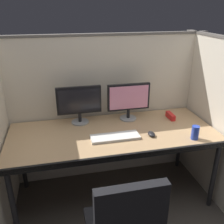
# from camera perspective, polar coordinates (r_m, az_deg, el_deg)

# --- Properties ---
(ground_plane) EXTENTS (8.00, 8.00, 0.00)m
(ground_plane) POSITION_cam_1_polar(r_m,az_deg,el_deg) (2.52, 1.92, -22.88)
(ground_plane) COLOR #423D38
(cubicle_partition_rear) EXTENTS (2.21, 0.06, 1.57)m
(cubicle_partition_rear) POSITION_cam_1_polar(r_m,az_deg,el_deg) (2.68, -1.88, 0.67)
(cubicle_partition_rear) COLOR beige
(cubicle_partition_rear) RESTS_ON ground
(cubicle_partition_right) EXTENTS (0.06, 1.41, 1.57)m
(cubicle_partition_right) POSITION_cam_1_polar(r_m,az_deg,el_deg) (2.60, 22.74, -2.00)
(cubicle_partition_right) COLOR beige
(cubicle_partition_right) RESTS_ON ground
(desk) EXTENTS (1.90, 0.80, 0.74)m
(desk) POSITION_cam_1_polar(r_m,az_deg,el_deg) (2.32, 0.35, -5.81)
(desk) COLOR tan
(desk) RESTS_ON ground
(monitor_left) EXTENTS (0.43, 0.17, 0.37)m
(monitor_left) POSITION_cam_1_polar(r_m,az_deg,el_deg) (2.42, -7.54, 2.19)
(monitor_left) COLOR gray
(monitor_left) RESTS_ON desk
(monitor_right) EXTENTS (0.43, 0.17, 0.37)m
(monitor_right) POSITION_cam_1_polar(r_m,az_deg,el_deg) (2.49, 3.82, 2.95)
(monitor_right) COLOR gray
(monitor_right) RESTS_ON desk
(keyboard_main) EXTENTS (0.43, 0.15, 0.02)m
(keyboard_main) POSITION_cam_1_polar(r_m,az_deg,el_deg) (2.20, 0.72, -5.72)
(keyboard_main) COLOR silver
(keyboard_main) RESTS_ON desk
(computer_mouse) EXTENTS (0.06, 0.10, 0.04)m
(computer_mouse) POSITION_cam_1_polar(r_m,az_deg,el_deg) (2.26, 9.02, -5.00)
(computer_mouse) COLOR black
(computer_mouse) RESTS_ON desk
(soda_can) EXTENTS (0.07, 0.07, 0.12)m
(soda_can) POSITION_cam_1_polar(r_m,az_deg,el_deg) (2.28, 18.50, -4.49)
(soda_can) COLOR #263FB2
(soda_can) RESTS_ON desk
(red_stapler) EXTENTS (0.04, 0.15, 0.06)m
(red_stapler) POSITION_cam_1_polar(r_m,az_deg,el_deg) (2.64, 13.24, -0.88)
(red_stapler) COLOR red
(red_stapler) RESTS_ON desk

